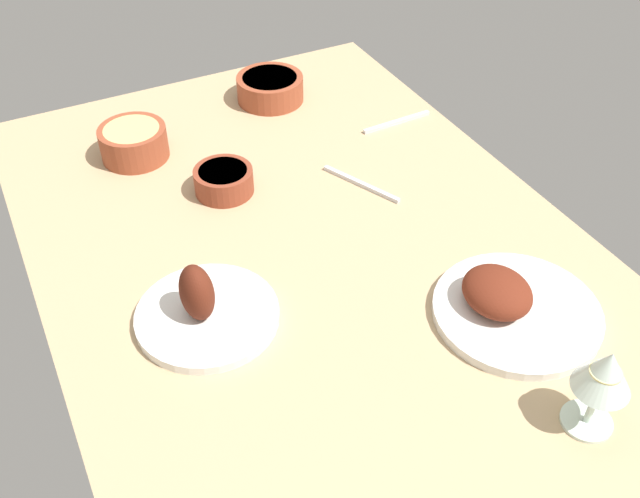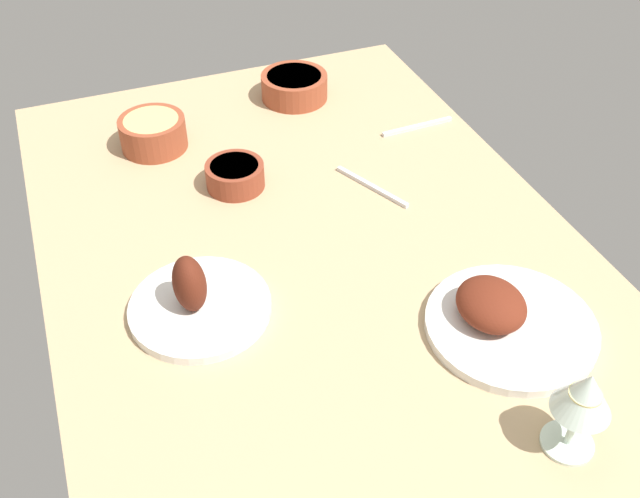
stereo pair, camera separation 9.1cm
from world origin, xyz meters
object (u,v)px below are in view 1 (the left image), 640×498
(bowl_pasta, at_px, (134,142))
(wine_glass, at_px, (605,375))
(bowl_potatoes, at_px, (270,87))
(plate_center_main, at_px, (509,304))
(bowl_cream, at_px, (224,180))
(spoon_loose, at_px, (397,122))
(plate_near_viewer, at_px, (204,309))
(fork_loose, at_px, (361,184))

(bowl_pasta, distance_m, wine_glass, 0.97)
(bowl_potatoes, distance_m, wine_glass, 0.99)
(plate_center_main, distance_m, bowl_potatoes, 0.78)
(bowl_cream, xyz_separation_m, spoon_loose, (-0.06, 0.42, -0.02))
(bowl_pasta, bearing_deg, bowl_potatoes, 104.36)
(bowl_pasta, xyz_separation_m, wine_glass, (0.90, 0.36, 0.06))
(plate_near_viewer, xyz_separation_m, fork_loose, (-0.20, 0.39, -0.02))
(bowl_potatoes, relative_size, wine_glass, 1.05)
(bowl_cream, xyz_separation_m, bowl_pasta, (-0.19, -0.12, 0.01))
(plate_near_viewer, distance_m, bowl_pasta, 0.49)
(bowl_potatoes, xyz_separation_m, bowl_pasta, (0.09, -0.33, 0.00))
(bowl_potatoes, xyz_separation_m, wine_glass, (0.99, 0.03, 0.07))
(plate_center_main, height_order, fork_loose, plate_center_main)
(plate_near_viewer, height_order, bowl_pasta, plate_near_viewer)
(plate_center_main, relative_size, bowl_potatoes, 1.77)
(plate_near_viewer, xyz_separation_m, bowl_pasta, (-0.49, 0.03, 0.01))
(plate_center_main, bearing_deg, plate_near_viewer, -115.41)
(bowl_cream, height_order, fork_loose, bowl_cream)
(wine_glass, bearing_deg, spoon_loose, 167.33)
(bowl_pasta, bearing_deg, bowl_cream, 31.34)
(bowl_potatoes, bearing_deg, plate_near_viewer, -32.46)
(bowl_potatoes, xyz_separation_m, fork_loose, (0.38, 0.02, -0.03))
(bowl_cream, bearing_deg, plate_near_viewer, -26.31)
(spoon_loose, bearing_deg, bowl_potatoes, -49.51)
(plate_center_main, height_order, bowl_potatoes, plate_center_main)
(plate_center_main, xyz_separation_m, wine_glass, (0.21, -0.03, 0.08))
(spoon_loose, bearing_deg, plate_center_main, 73.54)
(bowl_potatoes, bearing_deg, bowl_cream, -38.28)
(plate_near_viewer, relative_size, bowl_potatoes, 1.50)
(spoon_loose, bearing_deg, wine_glass, 75.09)
(plate_near_viewer, height_order, bowl_potatoes, plate_near_viewer)
(plate_center_main, relative_size, fork_loose, 1.49)
(bowl_cream, height_order, wine_glass, wine_glass)
(plate_center_main, relative_size, spoon_loose, 1.58)
(bowl_potatoes, bearing_deg, wine_glass, 1.52)
(plate_near_viewer, relative_size, plate_center_main, 0.85)
(plate_center_main, bearing_deg, spoon_loose, 165.78)
(plate_near_viewer, distance_m, bowl_cream, 0.33)
(fork_loose, bearing_deg, wine_glass, -23.75)
(plate_center_main, bearing_deg, bowl_cream, -151.15)
(plate_center_main, xyz_separation_m, bowl_cream, (-0.50, -0.28, 0.01))
(bowl_cream, xyz_separation_m, wine_glass, (0.71, 0.24, 0.07))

